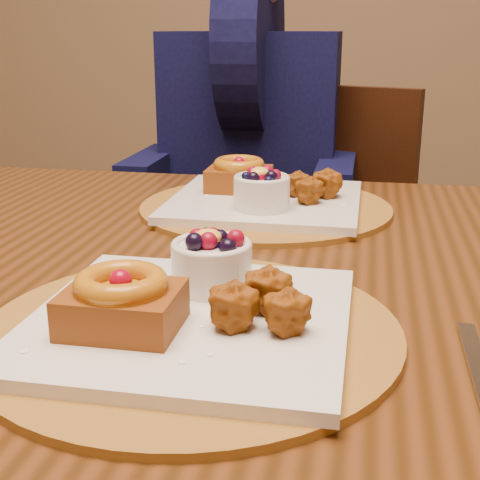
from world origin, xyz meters
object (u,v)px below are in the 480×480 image
(place_setting_near, at_px, (189,311))
(chair_far, at_px, (299,269))
(diner, at_px, (251,113))
(place_setting_far, at_px, (264,197))
(dining_table, at_px, (238,315))

(place_setting_near, distance_m, chair_far, 0.93)
(place_setting_near, relative_size, chair_far, 0.42)
(place_setting_near, relative_size, diner, 0.49)
(place_setting_far, bearing_deg, diner, 102.10)
(place_setting_near, height_order, chair_far, chair_far)
(dining_table, relative_size, chair_far, 1.78)
(place_setting_far, distance_m, chair_far, 0.54)
(chair_far, distance_m, diner, 0.37)
(dining_table, relative_size, place_setting_near, 4.21)
(place_setting_far, bearing_deg, place_setting_near, -90.00)
(place_setting_far, height_order, diner, diner)
(dining_table, xyz_separation_m, place_setting_near, (-0.00, -0.22, 0.10))
(place_setting_near, distance_m, place_setting_far, 0.43)
(diner, bearing_deg, place_setting_near, -69.77)
(dining_table, height_order, diner, diner)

